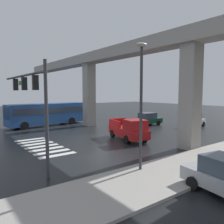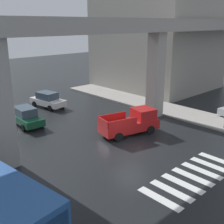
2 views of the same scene
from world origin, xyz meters
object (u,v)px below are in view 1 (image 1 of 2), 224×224
object	(u,v)px
pickup_truck	(129,130)
traffic_signal_mast	(30,92)
city_bus	(48,113)
sedan_dark_green	(147,119)
sedan_white	(193,120)
street_lamp_near_corner	(141,92)

from	to	relation	value
pickup_truck	traffic_signal_mast	xyz separation A→B (m)	(1.91, -9.65, 3.57)
pickup_truck	city_bus	world-z (taller)	city_bus
sedan_dark_green	sedan_white	distance (m)	5.89
pickup_truck	city_bus	xyz separation A→B (m)	(-13.72, -2.69, 0.73)
sedan_dark_green	traffic_signal_mast	xyz separation A→B (m)	(7.58, -17.81, 3.71)
city_bus	street_lamp_near_corner	world-z (taller)	street_lamp_near_corner
city_bus	traffic_signal_mast	distance (m)	17.35
sedan_dark_green	street_lamp_near_corner	xyz separation A→B (m)	(12.40, -13.19, 3.70)
sedan_white	traffic_signal_mast	size ratio (longest dim) A/B	0.52
sedan_white	street_lamp_near_corner	bearing A→B (deg)	-65.13
pickup_truck	sedan_dark_green	bearing A→B (deg)	124.77
city_bus	sedan_dark_green	size ratio (longest dim) A/B	2.51
sedan_dark_green	sedan_white	size ratio (longest dim) A/B	0.97
city_bus	street_lamp_near_corner	distance (m)	20.79
city_bus	sedan_dark_green	bearing A→B (deg)	53.39
pickup_truck	street_lamp_near_corner	world-z (taller)	street_lamp_near_corner
city_bus	street_lamp_near_corner	xyz separation A→B (m)	(20.46, -2.34, 2.83)
pickup_truck	street_lamp_near_corner	bearing A→B (deg)	-36.76
traffic_signal_mast	street_lamp_near_corner	distance (m)	6.68
sedan_dark_green	traffic_signal_mast	size ratio (longest dim) A/B	0.50
pickup_truck	street_lamp_near_corner	distance (m)	9.14
sedan_white	traffic_signal_mast	distance (m)	22.07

